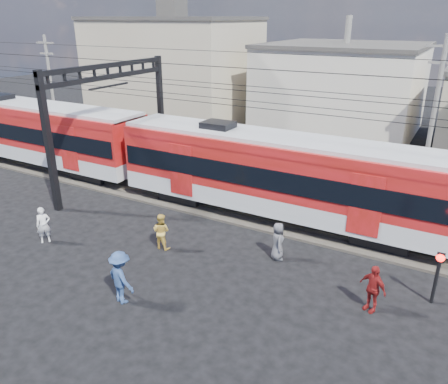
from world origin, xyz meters
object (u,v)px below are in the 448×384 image
at_px(commuter_train, 281,173).
at_px(pedestrian_a, 43,225).
at_px(pedestrian_c, 121,277).
at_px(crossing_signal, 438,269).

bearing_deg(commuter_train, pedestrian_a, -138.29).
height_order(commuter_train, pedestrian_c, commuter_train).
distance_m(pedestrian_c, crossing_signal, 10.77).
distance_m(commuter_train, pedestrian_c, 9.25).
bearing_deg(pedestrian_c, pedestrian_a, -0.32).
relative_size(commuter_train, pedestrian_c, 25.88).
height_order(pedestrian_a, pedestrian_c, pedestrian_c).
bearing_deg(pedestrian_a, commuter_train, -11.93).
bearing_deg(pedestrian_a, crossing_signal, -40.75).
relative_size(commuter_train, pedestrian_a, 31.02).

